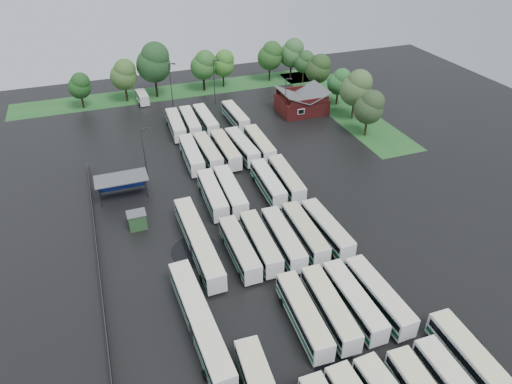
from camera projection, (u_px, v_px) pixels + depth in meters
name	position (u px, v px, depth m)	size (l,w,h in m)	color
ground	(272.00, 256.00, 61.79)	(160.00, 160.00, 0.00)	black
brick_building	(302.00, 104.00, 101.16)	(10.07, 8.60, 5.39)	maroon
wash_shed	(121.00, 180.00, 72.50)	(8.20, 4.20, 3.58)	#2D2D30
utility_hut	(137.00, 220.00, 66.31)	(2.70, 2.20, 2.62)	#244D25
grass_strip_north	(183.00, 90.00, 113.17)	(80.00, 10.00, 0.01)	#205721
grass_strip_east	(341.00, 106.00, 105.07)	(10.00, 50.00, 0.01)	#205721
west_fence	(98.00, 253.00, 61.39)	(0.10, 50.00, 1.20)	#2D2D30
bus_r1c1	(303.00, 315.00, 50.93)	(2.92, 11.55, 3.19)	silver
bus_r1c2	(329.00, 307.00, 51.82)	(2.98, 11.62, 3.20)	silver
bus_r1c3	(353.00, 300.00, 52.76)	(2.48, 11.39, 3.17)	silver
bus_r1c4	(378.00, 295.00, 53.38)	(2.79, 11.55, 3.20)	silver
bus_r2c0	(239.00, 248.00, 60.45)	(2.45, 11.41, 3.18)	silver
bus_r2c1	(260.00, 242.00, 61.44)	(2.79, 11.61, 3.21)	silver
bus_r2c2	(283.00, 238.00, 62.11)	(2.86, 11.68, 3.23)	silver
bus_r2c3	(305.00, 232.00, 63.25)	(2.74, 11.61, 3.22)	silver
bus_r2c4	(327.00, 228.00, 63.96)	(2.79, 11.59, 3.21)	silver
bus_r3c0	(212.00, 194.00, 71.21)	(2.82, 11.62, 3.21)	silver
bus_r3c1	(230.00, 191.00, 71.84)	(2.93, 12.06, 3.34)	silver
bus_r3c3	(268.00, 183.00, 74.09)	(2.78, 11.51, 3.19)	silver
bus_r3c4	(286.00, 179.00, 75.00)	(3.07, 11.94, 3.29)	silver
bus_r4c0	(192.00, 155.00, 81.86)	(2.82, 11.78, 3.26)	silver
bus_r4c1	(208.00, 152.00, 82.80)	(2.74, 11.69, 3.24)	silver
bus_r4c2	(225.00, 149.00, 83.45)	(2.61, 11.88, 3.30)	silver
bus_r4c3	(242.00, 146.00, 84.46)	(3.10, 11.91, 3.28)	silver
bus_r4c4	(259.00, 144.00, 85.36)	(2.68, 11.73, 3.25)	silver
bus_r5c0	(176.00, 125.00, 92.52)	(2.88, 11.53, 3.18)	silver
bus_r5c1	(190.00, 122.00, 93.60)	(2.73, 11.42, 3.16)	silver
bus_r5c2	(206.00, 120.00, 94.31)	(2.65, 11.70, 3.25)	silver
bus_r5c4	(235.00, 116.00, 96.18)	(2.71, 11.42, 3.16)	silver
artic_bus_west_b	(198.00, 241.00, 61.53)	(2.83, 17.91, 3.32)	silver
artic_bus_west_c	(200.00, 321.00, 50.11)	(3.33, 17.80, 3.28)	silver
minibus	(142.00, 97.00, 105.86)	(2.42, 5.81, 2.49)	silver
tree_north_0	(80.00, 86.00, 101.08)	(5.02, 5.01, 8.29)	black
tree_north_1	(124.00, 74.00, 103.96)	(6.04, 6.04, 10.00)	black
tree_north_2	(154.00, 62.00, 105.09)	(7.91, 7.91, 13.10)	black
tree_north_3	(204.00, 65.00, 109.70)	(6.05, 6.05, 10.01)	black
tree_north_4	(223.00, 63.00, 112.07)	(5.66, 5.66, 9.38)	black
tree_north_5	(271.00, 56.00, 115.31)	(6.21, 6.21, 10.29)	black
tree_north_6	(292.00, 53.00, 117.10)	(6.30, 6.30, 10.43)	black
tree_east_0	(370.00, 107.00, 88.99)	(5.76, 5.76, 9.53)	#331F12
tree_east_1	(357.00, 88.00, 95.36)	(6.58, 6.58, 10.90)	#35291D
tree_east_2	(340.00, 81.00, 102.82)	(5.17, 5.14, 8.52)	black
tree_east_3	(319.00, 68.00, 107.92)	(5.89, 5.89, 9.76)	#3B2A17
tree_east_4	(304.00, 62.00, 115.62)	(4.92, 4.92, 8.15)	#392814
lamp_post_ne	(286.00, 96.00, 96.19)	(1.39, 0.27, 9.03)	#2D2D30
lamp_post_nw	(145.00, 151.00, 74.82)	(1.50, 0.29, 9.77)	#2D2D30
lamp_post_back_w	(171.00, 83.00, 100.39)	(1.60, 0.31, 10.41)	#2D2D30
lamp_post_back_e	(215.00, 79.00, 102.89)	(1.58, 0.31, 10.24)	#2D2D30
puddle_0	(343.00, 380.00, 46.10)	(6.16, 6.16, 0.01)	black
puddle_1	(424.00, 367.00, 47.36)	(3.48, 3.48, 0.01)	black
puddle_2	(196.00, 251.00, 62.68)	(6.86, 6.86, 0.01)	black
puddle_3	(297.00, 263.00, 60.55)	(4.80, 4.80, 0.01)	black
puddle_4	(468.00, 345.00, 49.61)	(3.42, 3.42, 0.01)	black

